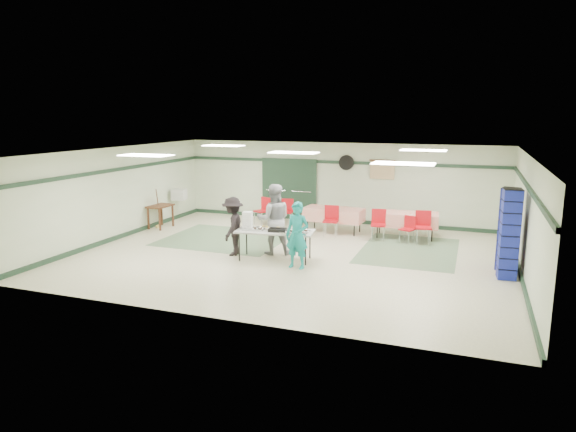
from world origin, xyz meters
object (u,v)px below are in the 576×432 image
(dining_table_b, at_px, (334,214))
(office_printer, at_px, (179,194))
(volunteer_grey, at_px, (274,219))
(chair_b, at_px, (379,221))
(volunteer_dark, at_px, (233,226))
(chair_d, at_px, (331,218))
(serving_table, at_px, (275,232))
(crate_stack_red, at_px, (508,244))
(chair_loose_b, at_px, (264,208))
(crate_stack_blue_a, at_px, (508,229))
(crate_stack_blue_b, at_px, (509,234))
(broom, at_px, (159,208))
(chair_loose_a, at_px, (287,209))
(chair_a, at_px, (408,226))
(dining_table_a, at_px, (405,219))
(chair_c, at_px, (423,224))
(volunteer_teal, at_px, (297,235))
(printer_table, at_px, (160,209))

(dining_table_b, relative_size, office_printer, 4.06)
(volunteer_grey, bearing_deg, chair_b, -156.01)
(volunteer_dark, distance_m, chair_b, 4.41)
(chair_d, height_order, office_printer, office_printer)
(serving_table, relative_size, volunteer_grey, 1.10)
(crate_stack_red, bearing_deg, chair_loose_b, 156.35)
(chair_d, relative_size, crate_stack_blue_a, 0.47)
(chair_loose_b, relative_size, crate_stack_blue_b, 0.45)
(volunteer_dark, relative_size, crate_stack_blue_b, 0.75)
(volunteer_dark, distance_m, broom, 4.32)
(chair_loose_a, distance_m, crate_stack_blue_a, 7.25)
(serving_table, bearing_deg, volunteer_grey, 106.44)
(dining_table_b, height_order, crate_stack_red, crate_stack_red)
(chair_a, bearing_deg, chair_loose_b, -166.69)
(dining_table_a, bearing_deg, dining_table_b, 176.14)
(chair_d, xyz_separation_m, crate_stack_red, (4.80, -2.38, 0.18))
(chair_loose_b, height_order, crate_stack_blue_a, crate_stack_blue_a)
(serving_table, height_order, chair_loose_a, chair_loose_a)
(chair_c, height_order, crate_stack_red, crate_stack_red)
(volunteer_dark, distance_m, crate_stack_red, 6.67)
(volunteer_dark, relative_size, chair_c, 1.63)
(serving_table, distance_m, volunteer_teal, 0.89)
(chair_c, distance_m, chair_loose_b, 5.34)
(chair_a, relative_size, chair_c, 0.82)
(serving_table, bearing_deg, volunteer_dark, 169.46)
(volunteer_grey, bearing_deg, crate_stack_blue_b, 155.47)
(volunteer_teal, bearing_deg, chair_d, 99.02)
(dining_table_a, bearing_deg, chair_a, -77.86)
(broom, bearing_deg, dining_table_b, 4.62)
(chair_c, relative_size, crate_stack_red, 0.63)
(volunteer_teal, relative_size, dining_table_a, 0.83)
(chair_c, height_order, chair_d, chair_c)
(volunteer_grey, bearing_deg, office_printer, -54.50)
(chair_c, height_order, chair_loose_a, chair_c)
(broom, bearing_deg, volunteer_teal, -34.24)
(volunteer_teal, height_order, dining_table_b, volunteer_teal)
(dining_table_a, bearing_deg, office_printer, 177.57)
(crate_stack_blue_a, relative_size, crate_stack_red, 1.31)
(chair_loose_b, bearing_deg, volunteer_dark, -54.38)
(volunteer_teal, relative_size, chair_b, 1.77)
(chair_loose_a, bearing_deg, volunteer_grey, -83.13)
(chair_loose_b, xyz_separation_m, printer_table, (-2.94, -1.63, 0.08))
(chair_a, relative_size, printer_table, 0.88)
(crate_stack_blue_a, bearing_deg, serving_table, -168.81)
(chair_c, relative_size, crate_stack_blue_b, 0.46)
(volunteer_grey, relative_size, crate_stack_red, 1.24)
(chair_c, height_order, broom, broom)
(chair_d, xyz_separation_m, crate_stack_blue_b, (4.80, -2.64, 0.45))
(volunteer_grey, distance_m, volunteer_dark, 1.08)
(chair_a, bearing_deg, serving_table, -111.40)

